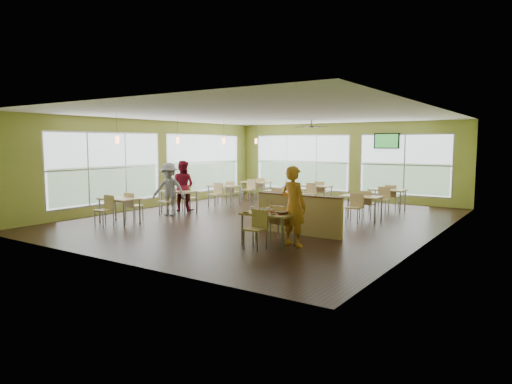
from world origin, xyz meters
TOP-DOWN VIEW (x-y plane):
  - room at (0.00, 0.00)m, footprint 12.00×12.04m
  - window_bays at (-2.65, 3.08)m, footprint 9.24×10.24m
  - main_table at (2.00, -3.00)m, footprint 1.22×1.52m
  - half_wall_divider at (2.00, -1.55)m, footprint 2.40×0.14m
  - dining_tables at (-1.05, 1.71)m, footprint 6.92×8.72m
  - pendant_lights at (-3.20, 0.68)m, footprint 0.11×7.31m
  - ceiling_fan at (-0.00, 3.00)m, footprint 1.25×1.25m
  - tv_backwall at (1.80, 5.90)m, footprint 1.00×0.07m
  - man_plaid at (2.52, -2.76)m, footprint 0.75×0.57m
  - patron_maroon at (-3.36, -0.13)m, footprint 1.00×0.86m
  - patron_grey at (-3.06, -1.10)m, footprint 1.27×1.00m
  - cup_blue at (1.62, -3.09)m, footprint 0.09×0.09m
  - cup_yellow at (1.96, -3.19)m, footprint 0.10×0.10m
  - cup_red_near at (2.02, -3.07)m, footprint 0.10×0.10m
  - cup_red_far at (2.20, -3.19)m, footprint 0.10×0.10m
  - food_basket at (2.37, -3.01)m, footprint 0.27×0.27m
  - ketchup_cup at (2.41, -3.15)m, footprint 0.06×0.06m
  - wrapper_left at (1.56, -3.30)m, footprint 0.17×0.15m
  - wrapper_mid at (2.11, -2.97)m, footprint 0.22×0.21m
  - wrapper_right at (2.25, -3.20)m, footprint 0.16×0.14m

SIDE VIEW (x-z plane):
  - half_wall_divider at x=2.00m, z-range 0.00..1.04m
  - dining_tables at x=-1.05m, z-range 0.20..1.07m
  - main_table at x=2.00m, z-range 0.20..1.07m
  - ketchup_cup at x=2.41m, z-range 0.75..0.78m
  - wrapper_right at x=2.25m, z-range 0.75..0.79m
  - wrapper_left at x=1.56m, z-range 0.75..0.79m
  - wrapper_mid at x=2.11m, z-range 0.75..0.79m
  - food_basket at x=2.37m, z-range 0.75..0.81m
  - cup_blue at x=1.62m, z-range 0.65..0.99m
  - cup_red_far at x=2.20m, z-range 0.65..0.99m
  - cup_yellow at x=1.96m, z-range 0.65..0.99m
  - cup_red_near at x=2.02m, z-range 0.65..1.00m
  - patron_grey at x=-3.06m, z-range 0.00..1.72m
  - patron_maroon at x=-3.36m, z-range 0.00..1.76m
  - man_plaid at x=2.52m, z-range 0.00..1.84m
  - window_bays at x=-2.65m, z-range 0.29..2.66m
  - room at x=0.00m, z-range 0.00..3.20m
  - tv_backwall at x=1.80m, z-range 2.15..2.75m
  - pendant_lights at x=-3.20m, z-range 2.02..2.88m
  - ceiling_fan at x=0.00m, z-range 2.80..3.09m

